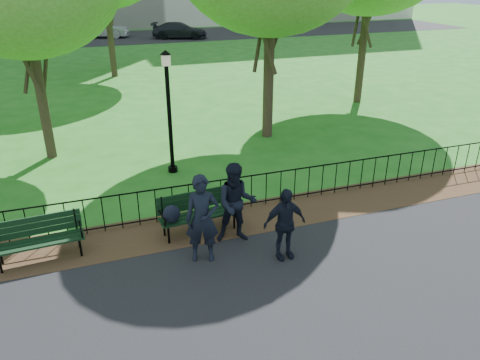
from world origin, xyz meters
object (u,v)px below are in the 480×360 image
object	(u,v)px
person_left	(202,219)
person_mid	(236,203)
park_bench_main	(188,210)
lamppost	(169,109)
person_right	(284,224)
sedan_silver	(103,29)
park_bench_left_a	(38,234)
sedan_dark	(180,30)

from	to	relation	value
person_left	person_mid	size ratio (longest dim) A/B	1.03
park_bench_main	lamppost	size ratio (longest dim) A/B	0.52
person_right	sedan_silver	size ratio (longest dim) A/B	0.37
park_bench_left_a	sedan_dark	xyz separation A→B (m)	(10.08, 31.45, 0.10)
person_left	person_mid	bearing A→B (deg)	44.00
lamppost	sedan_dark	bearing A→B (deg)	76.80
person_left	person_mid	xyz separation A→B (m)	(0.89, 0.48, -0.03)
sedan_silver	person_right	bearing A→B (deg)	-162.42
park_bench_main	sedan_silver	world-z (taller)	sedan_silver
sedan_dark	park_bench_left_a	bearing A→B (deg)	-176.76
park_bench_left_a	sedan_silver	world-z (taller)	sedan_silver
person_left	person_right	size ratio (longest dim) A/B	1.20
park_bench_main	sedan_dark	xyz separation A→B (m)	(6.95, 31.55, 0.05)
sedan_silver	park_bench_left_a	bearing A→B (deg)	-170.36
park_bench_left_a	person_mid	distance (m)	4.15
person_right	person_left	bearing A→B (deg)	163.38
park_bench_left_a	lamppost	xyz separation A→B (m)	(3.54, 3.57, 1.36)
park_bench_left_a	person_left	distance (m)	3.41
lamppost	sedan_dark	size ratio (longest dim) A/B	0.77
lamppost	person_right	size ratio (longest dim) A/B	2.26
person_left	person_right	xyz separation A→B (m)	(1.60, -0.48, -0.16)
person_left	sedan_dark	world-z (taller)	person_left
park_bench_main	person_mid	size ratio (longest dim) A/B	1.01
park_bench_left_a	sedan_dark	world-z (taller)	sedan_dark
person_mid	person_right	size ratio (longest dim) A/B	1.16
lamppost	person_mid	world-z (taller)	lamppost
park_bench_main	sedan_dark	size ratio (longest dim) A/B	0.40
sedan_dark	person_left	bearing A→B (deg)	-170.92
lamppost	sedan_dark	xyz separation A→B (m)	(6.54, 27.88, -1.25)
lamppost	person_mid	distance (m)	4.42
sedan_silver	sedan_dark	bearing A→B (deg)	-97.17
person_left	sedan_dark	size ratio (longest dim) A/B	0.41
sedan_silver	person_mid	bearing A→B (deg)	-163.54
park_bench_main	sedan_silver	xyz separation A→B (m)	(0.83, 34.21, 0.10)
person_mid	sedan_dark	xyz separation A→B (m)	(6.01, 32.15, -0.25)
person_right	sedan_dark	size ratio (longest dim) A/B	0.34
person_mid	sedan_dark	distance (m)	32.70
person_mid	person_right	xyz separation A→B (m)	(0.71, -0.96, -0.13)
park_bench_left_a	person_mid	bearing A→B (deg)	-13.37
park_bench_main	person_right	world-z (taller)	person_right
person_mid	park_bench_main	bearing A→B (deg)	161.90
park_bench_left_a	person_right	xyz separation A→B (m)	(4.78, -1.65, 0.22)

